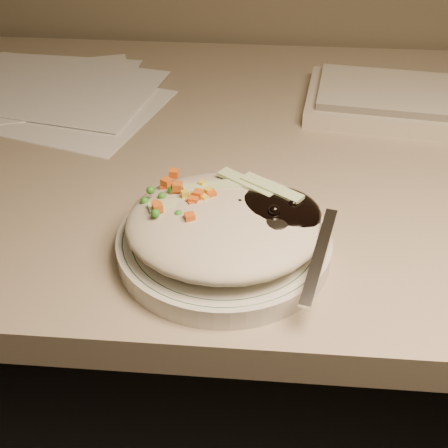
{
  "coord_description": "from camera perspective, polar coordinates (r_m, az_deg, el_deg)",
  "views": [
    {
      "loc": [
        -0.03,
        0.67,
        1.14
      ],
      "look_at": [
        -0.07,
        1.16,
        0.78
      ],
      "focal_mm": 50.0,
      "sensor_mm": 36.0,
      "label": 1
    }
  ],
  "objects": [
    {
      "name": "papers",
      "position": [
        0.99,
        -16.27,
        11.62
      ],
      "size": [
        0.39,
        0.34,
        0.0
      ],
      "color": "white",
      "rests_on": "desk"
    },
    {
      "name": "desk",
      "position": [
        0.93,
        5.7,
        -3.6
      ],
      "size": [
        1.4,
        0.7,
        0.74
      ],
      "color": "gray",
      "rests_on": "ground"
    },
    {
      "name": "plate_rim",
      "position": [
        0.62,
        0.0,
        -1.18
      ],
      "size": [
        0.2,
        0.2,
        0.0
      ],
      "color": "#144723",
      "rests_on": "plate"
    },
    {
      "name": "meal",
      "position": [
        0.61,
        0.4,
        0.36
      ],
      "size": [
        0.21,
        0.19,
        0.05
      ],
      "color": "#C1B89C",
      "rests_on": "plate"
    },
    {
      "name": "plate",
      "position": [
        0.63,
        -0.0,
        -1.9
      ],
      "size": [
        0.21,
        0.21,
        0.02
      ],
      "primitive_type": "cylinder",
      "color": "silver",
      "rests_on": "desk"
    }
  ]
}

